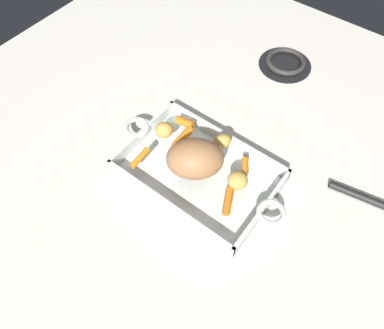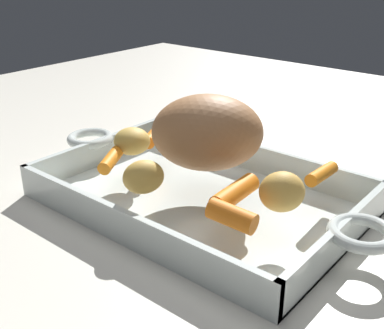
# 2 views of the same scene
# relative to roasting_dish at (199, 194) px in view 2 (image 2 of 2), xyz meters

# --- Properties ---
(ground_plane) EXTENTS (1.61, 1.61, 0.00)m
(ground_plane) POSITION_rel_roasting_dish_xyz_m (0.00, 0.00, -0.01)
(ground_plane) COLOR silver
(roasting_dish) EXTENTS (0.47, 0.25, 0.04)m
(roasting_dish) POSITION_rel_roasting_dish_xyz_m (0.00, 0.00, 0.00)
(roasting_dish) COLOR silver
(roasting_dish) RESTS_ON ground_plane
(pork_roast) EXTENTS (0.17, 0.16, 0.09)m
(pork_roast) POSITION_rel_roasting_dish_xyz_m (0.00, -0.02, 0.08)
(pork_roast) COLOR #A16C44
(pork_roast) RESTS_ON roasting_dish
(baby_carrot_center_left) EXTENTS (0.02, 0.06, 0.02)m
(baby_carrot_center_left) POSITION_rel_roasting_dish_xyz_m (-0.12, -0.07, 0.04)
(baby_carrot_center_left) COLOR orange
(baby_carrot_center_left) RESTS_ON roasting_dish
(baby_carrot_short) EXTENTS (0.02, 0.07, 0.02)m
(baby_carrot_short) POSITION_rel_roasting_dish_xyz_m (-0.08, 0.04, 0.04)
(baby_carrot_short) COLOR orange
(baby_carrot_short) RESTS_ON roasting_dish
(baby_carrot_southeast) EXTENTS (0.04, 0.05, 0.02)m
(baby_carrot_southeast) POSITION_rel_roasting_dish_xyz_m (0.09, 0.06, 0.04)
(baby_carrot_southeast) COLOR orange
(baby_carrot_southeast) RESTS_ON roasting_dish
(baby_carrot_northwest) EXTENTS (0.05, 0.03, 0.03)m
(baby_carrot_northwest) POSITION_rel_roasting_dish_xyz_m (-0.10, 0.08, 0.04)
(baby_carrot_northwest) COLOR orange
(baby_carrot_northwest) RESTS_ON roasting_dish
(baby_carrot_long) EXTENTS (0.04, 0.07, 0.02)m
(baby_carrot_long) POSITION_rel_roasting_dish_xyz_m (0.11, -0.04, 0.04)
(baby_carrot_long) COLOR orange
(baby_carrot_long) RESTS_ON roasting_dish
(potato_whole) EXTENTS (0.06, 0.06, 0.04)m
(potato_whole) POSITION_rel_roasting_dish_xyz_m (-0.12, 0.02, 0.05)
(potato_whole) COLOR gold
(potato_whole) RESTS_ON roasting_dish
(potato_golden_large) EXTENTS (0.07, 0.07, 0.03)m
(potato_golden_large) POSITION_rel_roasting_dish_xyz_m (0.10, 0.01, 0.05)
(potato_golden_large) COLOR gold
(potato_golden_large) RESTS_ON roasting_dish
(potato_golden_small) EXTENTS (0.05, 0.06, 0.04)m
(potato_golden_small) POSITION_rel_roasting_dish_xyz_m (0.01, 0.08, 0.05)
(potato_golden_small) COLOR gold
(potato_golden_small) RESTS_ON roasting_dish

